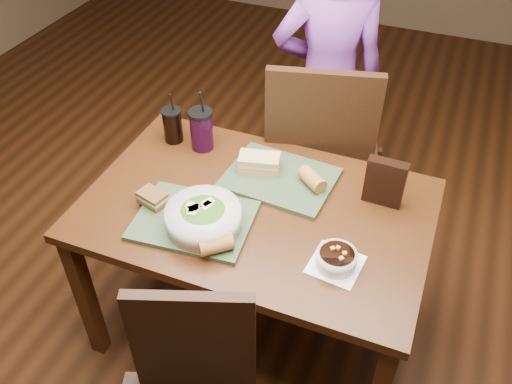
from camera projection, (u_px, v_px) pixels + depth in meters
ground at (256, 323)px, 2.54m from camera, size 6.00×6.00×0.00m
dining_table at (256, 223)px, 2.11m from camera, size 1.30×0.85×0.75m
chair_far at (324, 154)px, 2.52m from camera, size 0.58×0.58×1.10m
diner at (327, 84)px, 2.70m from camera, size 0.65×0.54×1.53m
tray_near at (194, 220)px, 1.98m from camera, size 0.45×0.36×0.02m
tray_far at (280, 178)px, 2.16m from camera, size 0.44×0.35×0.02m
salad_bowl at (203, 217)px, 1.91m from camera, size 0.27×0.27×0.09m
soup_bowl at (336, 259)px, 1.81m from camera, size 0.18×0.18×0.07m
sandwich_near at (152, 198)px, 2.02m from camera, size 0.12×0.10×0.05m
sandwich_far at (259, 163)px, 2.17m from camera, size 0.18×0.12×0.07m
baguette_near at (216, 245)px, 1.83m from camera, size 0.13×0.12×0.06m
baguette_far at (312, 179)px, 2.09m from camera, size 0.13×0.12×0.06m
cup_cola at (173, 125)px, 2.32m from camera, size 0.09×0.09×0.24m
cup_berry at (202, 129)px, 2.27m from camera, size 0.10×0.10×0.28m
chip_bag at (385, 182)px, 2.00m from camera, size 0.15×0.05×0.19m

